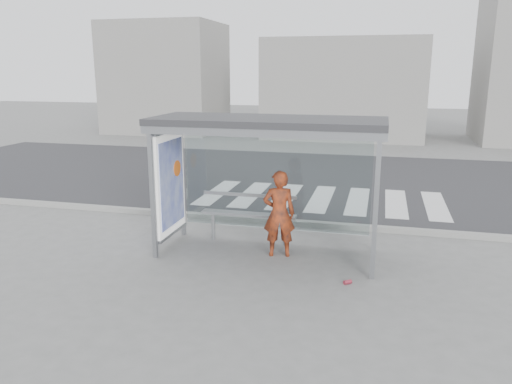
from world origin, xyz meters
TOP-DOWN VIEW (x-y plane):
  - ground at (0.00, 0.00)m, footprint 80.00×80.00m
  - road at (0.00, 7.00)m, footprint 30.00×10.00m
  - curb at (0.00, 1.95)m, footprint 30.00×0.18m
  - crosswalk at (0.50, 4.50)m, footprint 6.55×3.00m
  - bus_shelter at (-0.37, 0.06)m, footprint 4.25×1.65m
  - building_left at (-10.00, 18.00)m, footprint 6.00×5.00m
  - building_center at (0.00, 18.00)m, footprint 8.00×5.00m
  - person at (0.24, -0.02)m, footprint 0.68×0.53m
  - bench at (-0.52, 0.58)m, footprint 1.96×0.24m
  - soda_can at (1.62, -1.04)m, footprint 0.15×0.14m

SIDE VIEW (x-z plane):
  - ground at x=0.00m, z-range 0.00..0.00m
  - crosswalk at x=0.50m, z-range 0.00..0.00m
  - road at x=0.00m, z-range 0.00..0.01m
  - soda_can at x=1.62m, z-range 0.00..0.07m
  - curb at x=0.00m, z-range 0.00..0.12m
  - bench at x=-0.52m, z-range 0.09..1.10m
  - person at x=0.24m, z-range 0.00..1.66m
  - bus_shelter at x=-0.37m, z-range 0.67..3.29m
  - building_center at x=0.00m, z-range 0.00..5.00m
  - building_left at x=-10.00m, z-range 0.00..6.00m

